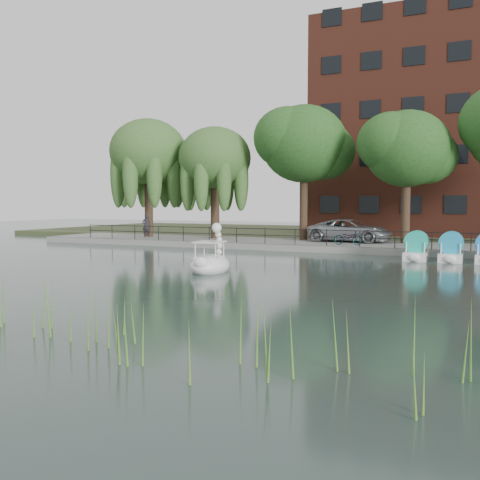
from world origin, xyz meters
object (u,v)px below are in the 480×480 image
Objects in this scene: bicycle at (348,237)px; pedestrian at (146,224)px; minivan at (350,229)px; swan_boat at (210,261)px.

pedestrian is at bearing 85.70° from bicycle.
minivan reaches higher than swan_boat.
pedestrian is at bearing 126.74° from swan_boat.
minivan is at bearing 73.26° from swan_boat.
pedestrian is 0.75× the size of swan_boat.
swan_boat is at bearing 104.63° from pedestrian.
minivan is at bearing 157.67° from pedestrian.
minivan is 3.16× the size of pedestrian.
pedestrian reaches higher than swan_boat.
pedestrian reaches higher than minivan.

